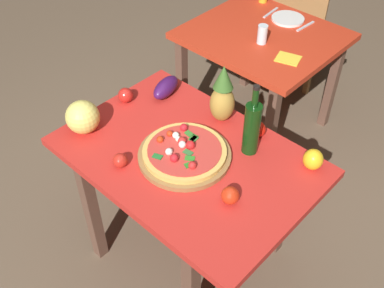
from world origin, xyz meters
The scene contains 20 objects.
ground_plane centered at (0.00, 0.00, 0.00)m, with size 10.00×10.00×0.00m, color brown.
display_table centered at (0.00, 0.00, 0.67)m, with size 1.18×0.81×0.77m.
background_table centered at (-0.41, 1.15, 0.66)m, with size 0.94×0.85×0.77m.
dining_chair centered at (-0.52, 1.80, 0.48)m, with size 0.50×0.50×0.85m.
pizza_board centered at (0.01, -0.02, 0.79)m, with size 0.43×0.43×0.03m, color olive.
pizza centered at (0.00, -0.02, 0.81)m, with size 0.39×0.39×0.06m.
wine_bottle centered at (0.19, 0.22, 0.91)m, with size 0.08×0.08×0.37m.
pineapple_left centered at (-0.05, 0.30, 0.92)m, with size 0.12×0.12×0.32m.
melon centered at (-0.49, -0.22, 0.86)m, with size 0.17×0.17×0.17m, color #F2E26B.
bell_pepper centered at (0.47, 0.33, 0.82)m, with size 0.09×0.09×0.10m, color yellow.
eggplant centered at (-0.40, 0.26, 0.82)m, with size 0.20×0.09×0.09m, color #3F1653.
tomato_by_bottle centered at (0.16, 0.33, 0.81)m, with size 0.08×0.08×0.08m, color red.
tomato_at_corner centered at (-0.51, 0.07, 0.81)m, with size 0.08×0.08×0.08m, color red.
tomato_beside_pepper centered at (0.33, -0.09, 0.81)m, with size 0.08×0.08×0.08m, color red.
tomato_near_board centered at (-0.17, -0.26, 0.81)m, with size 0.07×0.07×0.07m, color red.
drinking_glass_water centered at (-0.35, 1.04, 0.83)m, with size 0.06×0.06×0.12m, color silver.
dinner_plate centered at (-0.40, 1.40, 0.78)m, with size 0.22×0.22×0.02m, color white.
fork_utensil centered at (-0.54, 1.40, 0.78)m, with size 0.02×0.18×0.01m, color silver.
knife_utensil centered at (-0.26, 1.40, 0.78)m, with size 0.02×0.18×0.01m, color silver.
napkin_folded centered at (-0.12, 1.00, 0.78)m, with size 0.14×0.12×0.01m, color yellow.
Camera 1 is at (1.05, -1.10, 2.26)m, focal length 42.66 mm.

